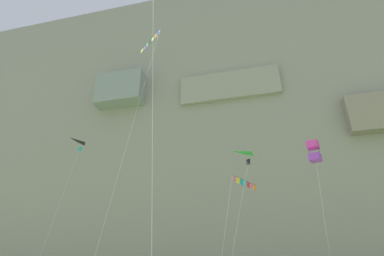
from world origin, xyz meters
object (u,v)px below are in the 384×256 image
kite_delta_upper_right (252,159)px  kite_banner_mid_right (244,186)px  kite_box_low_left (314,152)px  kite_delta_high_right (83,149)px  kite_banner_far_right (147,55)px

kite_delta_upper_right → kite_banner_mid_right: 3.27m
kite_delta_upper_right → kite_box_low_left: kite_box_low_left is taller
kite_delta_high_right → kite_box_low_left: bearing=-3.3°
kite_banner_far_right → kite_banner_mid_right: bearing=57.3°
kite_banner_mid_right → kite_box_low_left: kite_box_low_left is taller
kite_banner_far_right → kite_delta_high_right: (-11.25, 9.75, -3.28)m
kite_banner_mid_right → kite_delta_high_right: size_ratio=0.69×
kite_delta_upper_right → kite_delta_high_right: kite_delta_high_right is taller
kite_delta_high_right → kite_banner_mid_right: bearing=1.2°
kite_banner_mid_right → kite_box_low_left: (6.45, -1.77, 2.15)m
kite_banner_mid_right → kite_delta_high_right: kite_delta_high_right is taller
kite_delta_high_right → kite_box_low_left: size_ratio=1.19×
kite_banner_far_right → kite_box_low_left: bearing=32.8°
kite_banner_far_right → kite_delta_high_right: size_ratio=1.30×
kite_box_low_left → kite_delta_upper_right: bearing=-170.4°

